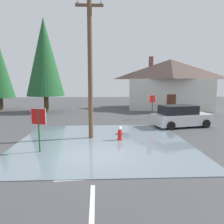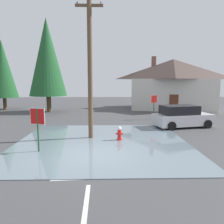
{
  "view_description": "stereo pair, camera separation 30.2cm",
  "coord_description": "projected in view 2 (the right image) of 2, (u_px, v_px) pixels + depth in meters",
  "views": [
    {
      "loc": [
        0.2,
        -10.06,
        3.45
      ],
      "look_at": [
        0.87,
        3.84,
        1.53
      ],
      "focal_mm": 35.37,
      "sensor_mm": 36.0,
      "label": 1
    },
    {
      "loc": [
        0.51,
        -10.07,
        3.45
      ],
      "look_at": [
        0.87,
        3.84,
        1.53
      ],
      "focal_mm": 35.37,
      "sensor_mm": 36.0,
      "label": 2
    }
  ],
  "objects": [
    {
      "name": "pine_tree_mid_left",
      "position": [
        3.0,
        69.0,
        26.72
      ],
      "size": [
        3.39,
        3.39,
        8.47
      ],
      "color": "#4C3823",
      "rests_on": "ground"
    },
    {
      "name": "flood_puddle",
      "position": [
        102.0,
        142.0,
        12.62
      ],
      "size": [
        9.64,
        9.71,
        0.03
      ],
      "primitive_type": "cube",
      "color": "slate",
      "rests_on": "ground"
    },
    {
      "name": "stop_sign_far",
      "position": [
        154.0,
        102.0,
        20.25
      ],
      "size": [
        0.65,
        0.36,
        2.24
      ],
      "color": "#1E4C28",
      "rests_on": "ground"
    },
    {
      "name": "pine_tree_tall_left",
      "position": [
        47.0,
        58.0,
        24.51
      ],
      "size": [
        4.16,
        4.16,
        10.4
      ],
      "color": "#4C3823",
      "rests_on": "ground"
    },
    {
      "name": "fire_hydrant",
      "position": [
        119.0,
        134.0,
        13.0
      ],
      "size": [
        0.42,
        0.36,
        0.84
      ],
      "color": "red",
      "rests_on": "ground"
    },
    {
      "name": "utility_pole",
      "position": [
        90.0,
        66.0,
        13.0
      ],
      "size": [
        1.6,
        0.28,
        8.36
      ],
      "color": "brown",
      "rests_on": "ground"
    },
    {
      "name": "house",
      "position": [
        173.0,
        83.0,
        27.91
      ],
      "size": [
        11.68,
        8.82,
        6.74
      ],
      "color": "beige",
      "rests_on": "ground"
    },
    {
      "name": "ground_plane",
      "position": [
        96.0,
        156.0,
        10.44
      ],
      "size": [
        80.0,
        80.0,
        0.1
      ],
      "primitive_type": "cube",
      "color": "#424244"
    },
    {
      "name": "lane_center_stripe",
      "position": [
        85.0,
        215.0,
        5.73
      ],
      "size": [
        0.22,
        3.4,
        0.01
      ],
      "primitive_type": "cube",
      "rotation": [
        0.0,
        0.0,
        1.59
      ],
      "color": "silver",
      "rests_on": "ground"
    },
    {
      "name": "stop_sign_near",
      "position": [
        38.0,
        121.0,
        10.7
      ],
      "size": [
        0.77,
        0.26,
        2.19
      ],
      "color": "#1E4C28",
      "rests_on": "ground"
    },
    {
      "name": "parked_car",
      "position": [
        182.0,
        117.0,
        16.84
      ],
      "size": [
        4.68,
        2.87,
        1.67
      ],
      "color": "silver",
      "rests_on": "ground"
    },
    {
      "name": "lane_stop_bar",
      "position": [
        109.0,
        177.0,
        8.01
      ],
      "size": [
        4.22,
        0.53,
        0.01
      ],
      "primitive_type": "cube",
      "rotation": [
        0.0,
        0.0,
        0.05
      ],
      "color": "silver",
      "rests_on": "ground"
    }
  ]
}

